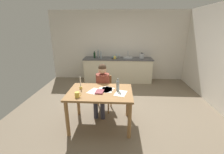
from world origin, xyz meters
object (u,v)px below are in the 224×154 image
at_px(person_seated, 102,86).
at_px(stovetop_kettle, 142,56).
at_px(teacup_on_counter, 115,57).
at_px(wine_bottle_on_table, 118,86).
at_px(bottle_vinegar, 98,54).
at_px(wine_glass_by_kettle, 117,54).
at_px(bottle_wine_red, 101,55).
at_px(candlestick, 81,86).
at_px(bottle_oil, 94,55).
at_px(sink_unit, 128,58).
at_px(chair_at_table, 104,91).
at_px(wine_glass_near_sink, 119,54).
at_px(mixing_bowl, 115,57).
at_px(coffee_mug, 77,95).
at_px(book_magazine, 100,92).
at_px(dining_table, 100,96).

height_order(person_seated, stovetop_kettle, person_seated).
height_order(person_seated, teacup_on_counter, person_seated).
relative_size(wine_bottle_on_table, bottle_vinegar, 0.84).
bearing_deg(wine_glass_by_kettle, bottle_wine_red, -157.04).
xyz_separation_m(candlestick, bottle_oil, (-0.15, 2.67, 0.16)).
relative_size(sink_unit, bottle_wine_red, 1.35).
distance_m(bottle_oil, teacup_on_counter, 0.77).
distance_m(chair_at_table, stovetop_kettle, 2.49).
relative_size(candlestick, wine_glass_near_sink, 1.69).
distance_m(stovetop_kettle, wine_glass_near_sink, 0.84).
distance_m(person_seated, mixing_bowl, 2.22).
xyz_separation_m(sink_unit, stovetop_kettle, (0.50, -0.00, 0.08)).
distance_m(coffee_mug, mixing_bowl, 3.07).
distance_m(bottle_vinegar, teacup_on_counter, 0.67).
bearing_deg(teacup_on_counter, sink_unit, 17.54).
bearing_deg(wine_glass_by_kettle, mixing_bowl, -107.74).
bearing_deg(wine_glass_by_kettle, coffee_mug, -101.13).
height_order(book_magazine, wine_bottle_on_table, wine_bottle_on_table).
height_order(bottle_wine_red, mixing_bowl, bottle_wine_red).
bearing_deg(person_seated, teacup_on_counter, 84.01).
distance_m(sink_unit, wine_glass_by_kettle, 0.46).
bearing_deg(coffee_mug, mixing_bowl, 79.37).
relative_size(sink_unit, wine_glass_by_kettle, 2.34).
relative_size(candlestick, wine_bottle_on_table, 0.98).
height_order(bottle_vinegar, bottle_wine_red, bottle_vinegar).
bearing_deg(candlestick, coffee_mug, -85.09).
bearing_deg(book_magazine, person_seated, 97.63).
bearing_deg(stovetop_kettle, candlestick, -120.62).
xyz_separation_m(dining_table, wine_glass_near_sink, (0.36, 2.95, 0.35)).
bearing_deg(person_seated, sink_unit, 72.64).
bearing_deg(coffee_mug, wine_glass_near_sink, 77.12).
bearing_deg(dining_table, mixing_bowl, 86.17).
xyz_separation_m(dining_table, stovetop_kettle, (1.18, 2.80, 0.34)).
relative_size(dining_table, stovetop_kettle, 5.83).
relative_size(coffee_mug, teacup_on_counter, 0.98).
bearing_deg(chair_at_table, dining_table, -89.02).
bearing_deg(dining_table, bottle_vinegar, 98.73).
bearing_deg(wine_glass_near_sink, bottle_vinegar, -172.88).
distance_m(wine_bottle_on_table, mixing_bowl, 2.71).
distance_m(coffee_mug, teacup_on_counter, 3.00).
bearing_deg(wine_bottle_on_table, chair_at_table, 119.20).
height_order(dining_table, bottle_wine_red, bottle_wine_red).
bearing_deg(chair_at_table, mixing_bowl, 84.57).
relative_size(bottle_wine_red, wine_glass_by_kettle, 1.73).
distance_m(bottle_vinegar, bottle_wine_red, 0.19).
bearing_deg(sink_unit, stovetop_kettle, -0.48).
xyz_separation_m(dining_table, mixing_bowl, (0.18, 2.73, 0.29)).
distance_m(wine_bottle_on_table, bottle_vinegar, 2.94).
height_order(bottle_oil, stovetop_kettle, bottle_oil).
xyz_separation_m(coffee_mug, bottle_vinegar, (-0.05, 3.14, 0.21)).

